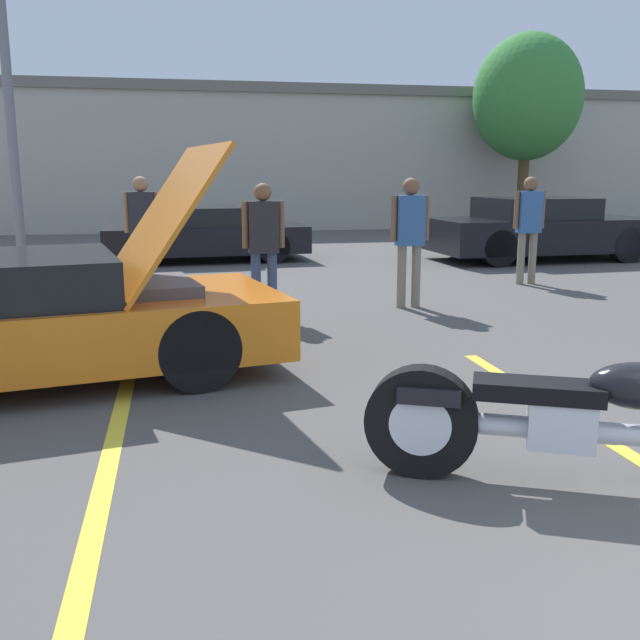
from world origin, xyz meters
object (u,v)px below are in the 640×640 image
at_px(spectator_midground, 529,221).
at_px(spectator_far_lot, 410,231).
at_px(light_pole, 8,40).
at_px(spectator_near_motorcycle, 142,224).
at_px(show_car_hood_open, 16,318).
at_px(spectator_by_show_car, 263,239).
at_px(parked_car_mid_row, 203,234).
at_px(tree_background, 527,98).
at_px(parked_car_right_row, 540,230).
at_px(motorcycle, 586,422).

xyz_separation_m(spectator_midground, spectator_far_lot, (-2.50, -1.58, -0.00)).
bearing_deg(light_pole, spectator_near_motorcycle, -57.73).
bearing_deg(light_pole, spectator_far_lot, -44.30).
xyz_separation_m(show_car_hood_open, spectator_by_show_car, (2.39, 2.41, 0.41)).
bearing_deg(spectator_near_motorcycle, parked_car_mid_row, 75.32).
relative_size(parked_car_mid_row, spectator_by_show_car, 2.54).
bearing_deg(spectator_near_motorcycle, spectator_by_show_car, -55.04).
height_order(tree_background, spectator_near_motorcycle, tree_background).
relative_size(light_pole, spectator_far_lot, 4.44).
xyz_separation_m(tree_background, show_car_hood_open, (-11.69, -14.12, -3.39)).
bearing_deg(tree_background, parked_car_mid_row, -150.04).
relative_size(parked_car_right_row, spectator_by_show_car, 2.81).
xyz_separation_m(show_car_hood_open, spectator_near_motorcycle, (0.86, 4.60, 0.46)).
distance_m(motorcycle, spectator_far_lot, 5.62).
xyz_separation_m(spectator_by_show_car, spectator_midground, (4.44, 1.83, 0.04)).
height_order(motorcycle, parked_car_right_row, parked_car_right_row).
distance_m(light_pole, motorcycle, 12.91).
distance_m(light_pole, spectator_near_motorcycle, 5.47).
bearing_deg(show_car_hood_open, parked_car_right_row, 29.07).
distance_m(parked_car_right_row, parked_car_mid_row, 6.89).
height_order(light_pole, parked_car_mid_row, light_pole).
height_order(motorcycle, show_car_hood_open, show_car_hood_open).
distance_m(light_pole, parked_car_mid_row, 4.96).
xyz_separation_m(motorcycle, spectator_far_lot, (0.79, 5.53, 0.61)).
height_order(light_pole, spectator_far_lot, light_pole).
bearing_deg(spectator_by_show_car, parked_car_mid_row, 94.94).
xyz_separation_m(light_pole, show_car_hood_open, (1.54, -8.40, -3.58)).
distance_m(motorcycle, show_car_hood_open, 4.56).
height_order(tree_background, spectator_by_show_car, tree_background).
bearing_deg(tree_background, spectator_far_lot, -122.72).
relative_size(light_pole, parked_car_right_row, 1.63).
bearing_deg(spectator_near_motorcycle, parked_car_right_row, 18.65).
relative_size(spectator_near_motorcycle, spectator_far_lot, 1.01).
distance_m(parked_car_mid_row, spectator_far_lot, 6.31).
bearing_deg(spectator_near_motorcycle, motorcycle, -70.20).
bearing_deg(tree_background, spectator_midground, -116.23).
xyz_separation_m(motorcycle, parked_car_right_row, (5.10, 10.09, 0.21)).
height_order(parked_car_right_row, spectator_far_lot, spectator_far_lot).
distance_m(show_car_hood_open, spectator_far_lot, 5.11).
bearing_deg(motorcycle, parked_car_mid_row, 123.16).
bearing_deg(spectator_by_show_car, show_car_hood_open, -134.68).
relative_size(parked_car_mid_row, spectator_far_lot, 2.45).
height_order(parked_car_right_row, parked_car_mid_row, parked_car_right_row).
xyz_separation_m(spectator_near_motorcycle, spectator_by_show_car, (1.53, -2.19, -0.05)).
bearing_deg(spectator_by_show_car, parked_car_right_row, 37.59).
relative_size(parked_car_mid_row, spectator_midground, 2.44).
distance_m(tree_background, spectator_near_motorcycle, 14.72).
height_order(spectator_near_motorcycle, spectator_far_lot, spectator_near_motorcycle).
bearing_deg(spectator_far_lot, parked_car_right_row, 46.67).
height_order(parked_car_right_row, spectator_near_motorcycle, spectator_near_motorcycle).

